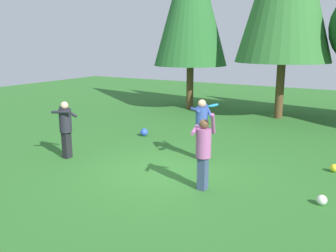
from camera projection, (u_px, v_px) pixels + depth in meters
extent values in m
plane|color=#2D6B28|center=(166.00, 171.00, 9.47)|extent=(40.00, 40.00, 0.00)
cube|color=#38476B|center=(203.00, 173.00, 8.24)|extent=(0.19, 0.22, 0.75)
cylinder|color=#A85693|center=(203.00, 143.00, 8.08)|extent=(0.34, 0.34, 0.66)
sphere|color=brown|center=(204.00, 124.00, 7.99)|extent=(0.21, 0.21, 0.21)
cylinder|color=#A85693|center=(195.00, 130.00, 8.07)|extent=(0.24, 0.56, 0.12)
cylinder|color=#A85693|center=(213.00, 124.00, 7.93)|extent=(0.18, 0.38, 0.51)
cube|color=black|center=(201.00, 145.00, 10.41)|extent=(0.19, 0.22, 0.80)
cylinder|color=#334C9E|center=(202.00, 119.00, 10.25)|extent=(0.34, 0.34, 0.69)
sphere|color=tan|center=(202.00, 103.00, 10.15)|extent=(0.23, 0.23, 0.23)
cylinder|color=#334C9E|center=(209.00, 111.00, 10.25)|extent=(0.45, 0.44, 0.37)
cylinder|color=#334C9E|center=(195.00, 110.00, 10.13)|extent=(0.48, 0.47, 0.12)
cube|color=black|center=(67.00, 145.00, 10.50)|extent=(0.19, 0.22, 0.76)
cylinder|color=#23232D|center=(65.00, 120.00, 10.34)|extent=(0.34, 0.34, 0.66)
sphere|color=beige|center=(64.00, 105.00, 10.24)|extent=(0.22, 0.22, 0.22)
cylinder|color=#23232D|center=(68.00, 112.00, 10.48)|extent=(0.53, 0.25, 0.34)
cylinder|color=#23232D|center=(61.00, 112.00, 10.09)|extent=(0.56, 0.26, 0.10)
cylinder|color=#2393D1|center=(213.00, 105.00, 9.37)|extent=(0.34, 0.35, 0.09)
sphere|color=blue|center=(144.00, 132.00, 13.01)|extent=(0.27, 0.27, 0.27)
sphere|color=yellow|center=(334.00, 168.00, 9.39)|extent=(0.21, 0.21, 0.21)
sphere|color=white|center=(322.00, 200.00, 7.49)|extent=(0.21, 0.21, 0.21)
cylinder|color=brown|center=(281.00, 67.00, 15.65)|extent=(0.35, 0.35, 4.39)
cylinder|color=brown|center=(190.00, 69.00, 17.94)|extent=(0.34, 0.34, 3.89)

